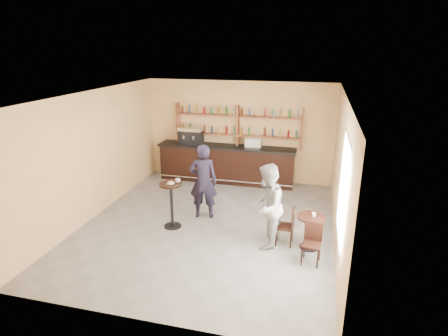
% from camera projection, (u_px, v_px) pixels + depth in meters
% --- Properties ---
extents(floor, '(7.00, 7.00, 0.00)m').
position_uv_depth(floor, '(208.00, 225.00, 9.28)').
color(floor, slate).
rests_on(floor, ground).
extents(ceiling, '(7.00, 7.00, 0.00)m').
position_uv_depth(ceiling, '(206.00, 95.00, 8.27)').
color(ceiling, white).
rests_on(ceiling, wall_back).
extents(wall_back, '(7.00, 0.00, 7.00)m').
position_uv_depth(wall_back, '(239.00, 132.00, 12.00)').
color(wall_back, '#F1C589').
rests_on(wall_back, floor).
extents(wall_front, '(7.00, 0.00, 7.00)m').
position_uv_depth(wall_front, '(140.00, 233.00, 5.56)').
color(wall_front, '#F1C589').
rests_on(wall_front, floor).
extents(wall_left, '(0.00, 7.00, 7.00)m').
position_uv_depth(wall_left, '(94.00, 155.00, 9.48)').
color(wall_left, '#F1C589').
rests_on(wall_left, floor).
extents(wall_right, '(0.00, 7.00, 7.00)m').
position_uv_depth(wall_right, '(340.00, 174.00, 8.08)').
color(wall_right, '#F1C589').
rests_on(wall_right, floor).
extents(window_pane, '(0.00, 2.00, 2.00)m').
position_uv_depth(window_pane, '(343.00, 190.00, 6.94)').
color(window_pane, white).
rests_on(window_pane, wall_right).
extents(window_frame, '(0.04, 1.70, 2.10)m').
position_uv_depth(window_frame, '(343.00, 190.00, 6.94)').
color(window_frame, black).
rests_on(window_frame, wall_right).
extents(shelf_unit, '(4.00, 0.26, 1.40)m').
position_uv_depth(shelf_unit, '(238.00, 126.00, 11.81)').
color(shelf_unit, brown).
rests_on(shelf_unit, wall_back).
extents(liquor_bottles, '(3.68, 0.10, 1.00)m').
position_uv_depth(liquor_bottles, '(238.00, 121.00, 11.76)').
color(liquor_bottles, '#8C5919').
rests_on(liquor_bottles, shelf_unit).
extents(bar_counter, '(4.40, 0.86, 1.19)m').
position_uv_depth(bar_counter, '(226.00, 164.00, 12.07)').
color(bar_counter, black).
rests_on(bar_counter, floor).
extents(espresso_machine, '(0.82, 0.58, 0.55)m').
position_uv_depth(espresso_machine, '(191.00, 135.00, 12.07)').
color(espresso_machine, black).
rests_on(espresso_machine, bar_counter).
extents(pastry_case, '(0.54, 0.45, 0.31)m').
position_uv_depth(pastry_case, '(254.00, 143.00, 11.63)').
color(pastry_case, silver).
rests_on(pastry_case, bar_counter).
extents(pedestal_table, '(0.64, 0.64, 1.14)m').
position_uv_depth(pedestal_table, '(172.00, 205.00, 9.02)').
color(pedestal_table, black).
rests_on(pedestal_table, floor).
extents(napkin, '(0.16, 0.16, 0.00)m').
position_uv_depth(napkin, '(171.00, 183.00, 8.84)').
color(napkin, white).
rests_on(napkin, pedestal_table).
extents(donut, '(0.12, 0.12, 0.04)m').
position_uv_depth(donut, '(171.00, 183.00, 8.83)').
color(donut, '#E08852').
rests_on(donut, napkin).
extents(cup_pedestal, '(0.15, 0.15, 0.10)m').
position_uv_depth(cup_pedestal, '(178.00, 181.00, 8.89)').
color(cup_pedestal, white).
rests_on(cup_pedestal, pedestal_table).
extents(man_main, '(0.78, 0.58, 1.94)m').
position_uv_depth(man_main, '(203.00, 181.00, 9.44)').
color(man_main, black).
rests_on(man_main, floor).
extents(cafe_table, '(0.69, 0.69, 0.77)m').
position_uv_depth(cafe_table, '(310.00, 232.00, 8.12)').
color(cafe_table, black).
rests_on(cafe_table, floor).
extents(cup_cafe, '(0.10, 0.10, 0.08)m').
position_uv_depth(cup_cafe, '(314.00, 215.00, 7.98)').
color(cup_cafe, white).
rests_on(cup_cafe, cafe_table).
extents(chair_west, '(0.39, 0.39, 0.87)m').
position_uv_depth(chair_west, '(285.00, 226.00, 8.28)').
color(chair_west, black).
rests_on(chair_west, floor).
extents(chair_south, '(0.41, 0.41, 0.85)m').
position_uv_depth(chair_south, '(312.00, 244.00, 7.55)').
color(chair_south, black).
rests_on(chair_south, floor).
extents(patron_second, '(0.81, 0.99, 1.89)m').
position_uv_depth(patron_second, '(267.00, 206.00, 8.05)').
color(patron_second, gray).
rests_on(patron_second, floor).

